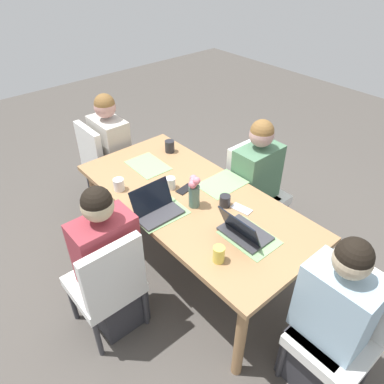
# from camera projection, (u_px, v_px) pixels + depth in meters

# --- Properties ---
(ground_plane) EXTENTS (10.00, 10.00, 0.00)m
(ground_plane) POSITION_uv_depth(u_px,v_px,m) (192.00, 266.00, 3.17)
(ground_plane) COLOR #4C4742
(dining_table) EXTENTS (1.94, 0.91, 0.76)m
(dining_table) POSITION_uv_depth(u_px,v_px,m) (192.00, 206.00, 2.77)
(dining_table) COLOR #9E754C
(dining_table) RESTS_ON ground_plane
(chair_near_left_near) EXTENTS (0.44, 0.44, 0.90)m
(chair_near_left_near) POSITION_uv_depth(u_px,v_px,m) (108.00, 282.00, 2.40)
(chair_near_left_near) COLOR silver
(chair_near_left_near) RESTS_ON ground_plane
(person_near_left_near) EXTENTS (0.36, 0.40, 1.19)m
(person_near_left_near) POSITION_uv_depth(u_px,v_px,m) (110.00, 268.00, 2.46)
(person_near_left_near) COLOR #2D2D33
(person_near_left_near) RESTS_ON ground_plane
(chair_far_left_mid) EXTENTS (0.44, 0.44, 0.90)m
(chair_far_left_mid) POSITION_uv_depth(u_px,v_px,m) (253.00, 186.00, 3.28)
(chair_far_left_mid) COLOR silver
(chair_far_left_mid) RESTS_ON ground_plane
(person_far_left_mid) EXTENTS (0.36, 0.40, 1.19)m
(person_far_left_mid) POSITION_uv_depth(u_px,v_px,m) (255.00, 190.00, 3.19)
(person_far_left_mid) COLOR #2D2D33
(person_far_left_mid) RESTS_ON ground_plane
(chair_head_right_left_far) EXTENTS (0.44, 0.44, 0.90)m
(chair_head_right_left_far) POSITION_uv_depth(u_px,v_px,m) (344.00, 327.00, 2.14)
(chair_head_right_left_far) COLOR silver
(chair_head_right_left_far) RESTS_ON ground_plane
(person_head_right_left_far) EXTENTS (0.40, 0.36, 1.19)m
(person_head_right_left_far) POSITION_uv_depth(u_px,v_px,m) (329.00, 324.00, 2.12)
(person_head_right_left_far) COLOR #2D2D33
(person_head_right_left_far) RESTS_ON ground_plane
(chair_head_left_right_near) EXTENTS (0.44, 0.44, 0.90)m
(chair_head_left_right_near) POSITION_uv_depth(u_px,v_px,m) (103.00, 161.00, 3.64)
(chair_head_left_right_near) COLOR silver
(chair_head_left_right_near) RESTS_ON ground_plane
(person_head_left_right_near) EXTENTS (0.40, 0.36, 1.19)m
(person_head_left_right_near) POSITION_uv_depth(u_px,v_px,m) (113.00, 158.00, 3.63)
(person_head_left_right_near) COLOR #2D2D33
(person_head_left_right_near) RESTS_ON ground_plane
(flower_vase) EXTENTS (0.10, 0.10, 0.26)m
(flower_vase) POSITION_uv_depth(u_px,v_px,m) (194.00, 190.00, 2.56)
(flower_vase) COLOR #4C6B60
(flower_vase) RESTS_ON dining_table
(placemat_near_left_near) EXTENTS (0.27, 0.37, 0.00)m
(placemat_near_left_near) POSITION_uv_depth(u_px,v_px,m) (161.00, 214.00, 2.57)
(placemat_near_left_near) COLOR #7FAD70
(placemat_near_left_near) RESTS_ON dining_table
(placemat_far_left_mid) EXTENTS (0.26, 0.36, 0.00)m
(placemat_far_left_mid) POSITION_uv_depth(u_px,v_px,m) (222.00, 184.00, 2.87)
(placemat_far_left_mid) COLOR #7FAD70
(placemat_far_left_mid) RESTS_ON dining_table
(placemat_head_right_left_far) EXTENTS (0.36, 0.26, 0.00)m
(placemat_head_right_left_far) POSITION_uv_depth(u_px,v_px,m) (250.00, 237.00, 2.37)
(placemat_head_right_left_far) COLOR #7FAD70
(placemat_head_right_left_far) RESTS_ON dining_table
(placemat_head_left_right_near) EXTENTS (0.36, 0.27, 0.00)m
(placemat_head_left_right_near) POSITION_uv_depth(u_px,v_px,m) (148.00, 165.00, 3.09)
(placemat_head_left_right_near) COLOR #7FAD70
(placemat_head_left_right_near) RESTS_ON dining_table
(laptop_near_left_near) EXTENTS (0.22, 0.32, 0.20)m
(laptop_near_left_near) POSITION_uv_depth(u_px,v_px,m) (156.00, 209.00, 2.55)
(laptop_near_left_near) COLOR #38383D
(laptop_near_left_near) RESTS_ON dining_table
(laptop_head_right_left_far) EXTENTS (0.32, 0.22, 0.20)m
(laptop_head_right_left_far) POSITION_uv_depth(u_px,v_px,m) (243.00, 231.00, 2.36)
(laptop_head_right_left_far) COLOR #38383D
(laptop_head_right_left_far) RESTS_ON dining_table
(coffee_mug_near_left) EXTENTS (0.08, 0.08, 0.09)m
(coffee_mug_near_left) POSITION_uv_depth(u_px,v_px,m) (119.00, 185.00, 2.78)
(coffee_mug_near_left) COLOR white
(coffee_mug_near_left) RESTS_ON dining_table
(coffee_mug_near_right) EXTENTS (0.07, 0.07, 0.09)m
(coffee_mug_near_right) POSITION_uv_depth(u_px,v_px,m) (171.00, 183.00, 2.80)
(coffee_mug_near_right) COLOR white
(coffee_mug_near_right) RESTS_ON dining_table
(coffee_mug_centre_left) EXTENTS (0.08, 0.08, 0.11)m
(coffee_mug_centre_left) POSITION_uv_depth(u_px,v_px,m) (170.00, 146.00, 3.25)
(coffee_mug_centre_left) COLOR #232328
(coffee_mug_centre_left) RESTS_ON dining_table
(coffee_mug_centre_right) EXTENTS (0.07, 0.07, 0.11)m
(coffee_mug_centre_right) POSITION_uv_depth(u_px,v_px,m) (219.00, 254.00, 2.18)
(coffee_mug_centre_right) COLOR #DBC64C
(coffee_mug_centre_right) RESTS_ON dining_table
(coffee_mug_far_left) EXTENTS (0.08, 0.08, 0.09)m
(coffee_mug_far_left) POSITION_uv_depth(u_px,v_px,m) (225.00, 201.00, 2.62)
(coffee_mug_far_left) COLOR #232328
(coffee_mug_far_left) RESTS_ON dining_table
(phone_black) EXTENTS (0.10, 0.16, 0.01)m
(phone_black) POSITION_uv_depth(u_px,v_px,m) (185.00, 189.00, 2.80)
(phone_black) COLOR black
(phone_black) RESTS_ON dining_table
(phone_silver) EXTENTS (0.16, 0.10, 0.01)m
(phone_silver) POSITION_uv_depth(u_px,v_px,m) (241.00, 209.00, 2.61)
(phone_silver) COLOR silver
(phone_silver) RESTS_ON dining_table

